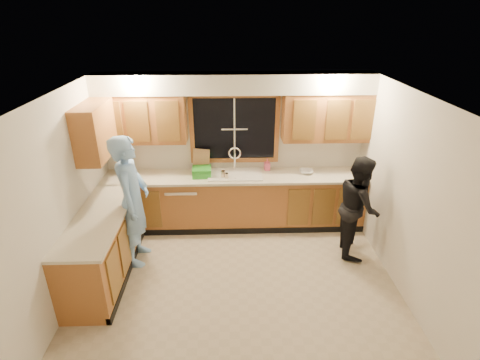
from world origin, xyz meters
name	(u,v)px	position (x,y,z in m)	size (l,w,h in m)	color
floor	(238,288)	(0.00, 0.00, 0.00)	(4.20, 4.20, 0.00)	#B6A58C
ceiling	(237,99)	(0.00, 0.00, 2.50)	(4.20, 4.20, 0.00)	silver
wall_back	(235,149)	(0.00, 1.90, 1.25)	(4.20, 4.20, 0.00)	silver
wall_left	(58,207)	(-2.10, 0.00, 1.25)	(3.80, 3.80, 0.00)	silver
wall_right	(412,202)	(2.10, 0.00, 1.25)	(3.80, 3.80, 0.00)	silver
base_cabinets_back	(235,201)	(0.00, 1.60, 0.44)	(4.20, 0.60, 0.88)	#A86530
base_cabinets_left	(103,247)	(-1.80, 0.35, 0.44)	(0.60, 1.90, 0.88)	#A86530
countertop_back	(235,177)	(0.00, 1.58, 0.90)	(4.20, 0.63, 0.04)	beige
countertop_left	(99,218)	(-1.79, 0.35, 0.90)	(0.63, 1.90, 0.04)	beige
upper_cabinets_left	(141,119)	(-1.43, 1.73, 1.83)	(1.35, 0.33, 0.75)	#A86530
upper_cabinets_right	(326,117)	(1.43, 1.73, 1.83)	(1.35, 0.33, 0.75)	#A86530
upper_cabinets_return	(95,131)	(-1.94, 1.12, 1.83)	(0.33, 0.90, 0.75)	#A86530
soffit	(234,83)	(0.00, 1.72, 2.35)	(4.20, 0.35, 0.30)	silver
window_frame	(234,129)	(0.00, 1.89, 1.60)	(1.44, 0.03, 1.14)	black
sink	(235,178)	(0.00, 1.60, 0.86)	(0.86, 0.52, 0.57)	white
dishwasher	(184,204)	(-0.85, 1.59, 0.41)	(0.60, 0.56, 0.82)	white
stove	(89,274)	(-1.80, -0.22, 0.45)	(0.58, 0.75, 0.90)	white
man	(132,201)	(-1.43, 0.70, 0.95)	(0.69, 0.45, 1.89)	#7EAEEE
woman	(358,206)	(1.77, 0.80, 0.76)	(0.74, 0.58, 1.52)	black
knife_block	(128,165)	(-1.74, 1.77, 1.04)	(0.13, 0.11, 0.24)	brown
cutting_board	(201,160)	(-0.55, 1.79, 1.11)	(0.28, 0.02, 0.37)	tan
dish_crate	(202,172)	(-0.53, 1.59, 0.99)	(0.30, 0.28, 0.14)	#2A9326
soap_bottle	(267,164)	(0.53, 1.79, 1.02)	(0.09, 0.09, 0.20)	#E3567C
bowl	(306,172)	(1.16, 1.63, 0.95)	(0.22, 0.22, 0.05)	silver
can_left	(223,175)	(-0.19, 1.48, 0.98)	(0.07, 0.07, 0.13)	#BEAC92
can_right	(226,176)	(-0.14, 1.44, 0.97)	(0.06, 0.06, 0.11)	#BEAC92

